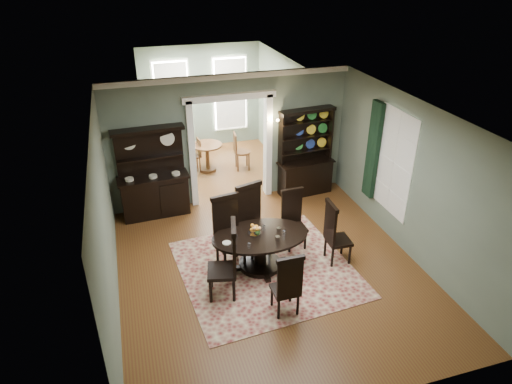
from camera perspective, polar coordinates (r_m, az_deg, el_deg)
room at (r=7.82m, az=1.97°, el=-0.48°), size 5.51×6.01×3.01m
parlor at (r=12.77m, az=-6.02°, el=10.59°), size 3.51×3.50×3.01m
doorway_trim at (r=10.39m, az=-3.25°, el=7.18°), size 2.08×0.25×2.57m
right_window at (r=9.62m, az=15.67°, el=4.28°), size 0.15×1.47×2.12m
wall_sconce at (r=10.41m, az=2.06°, el=8.84°), size 0.27×0.21×0.21m
rug at (r=8.69m, az=1.29°, el=-9.56°), size 3.31×3.23×0.01m
dining_table at (r=8.47m, az=0.53°, el=-6.60°), size 1.83×1.71×0.71m
centerpiece at (r=8.33m, az=-0.19°, el=-5.02°), size 1.19×0.77×0.20m
chair_far_left at (r=8.48m, az=-3.56°, el=-4.63°), size 0.59×0.57×1.41m
chair_far_mid at (r=8.76m, az=-0.53°, el=-3.23°), size 0.66×0.64×1.45m
chair_far_right at (r=9.07m, az=4.63°, el=-3.06°), size 0.47×0.44×1.22m
chair_end_left at (r=7.70m, az=-3.46°, el=-8.36°), size 0.60×0.62×1.42m
chair_end_right at (r=8.64m, az=9.72°, el=-4.89°), size 0.46×0.49×1.27m
chair_near at (r=7.38m, az=3.99°, el=-11.39°), size 0.46×0.42×1.19m
sideboard at (r=10.31m, az=-12.66°, el=0.79°), size 1.56×0.62×2.02m
welsh_dresser at (r=11.04m, az=6.16°, el=3.55°), size 1.40×0.63×2.11m
parlor_table at (r=12.31m, az=-6.12°, el=4.81°), size 0.81×0.81×0.75m
parlor_chair_left at (r=12.30m, az=-7.57°, el=4.70°), size 0.40×0.38×0.91m
parlor_chair_right at (r=12.29m, az=-2.07°, el=5.26°), size 0.45×0.44×1.03m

